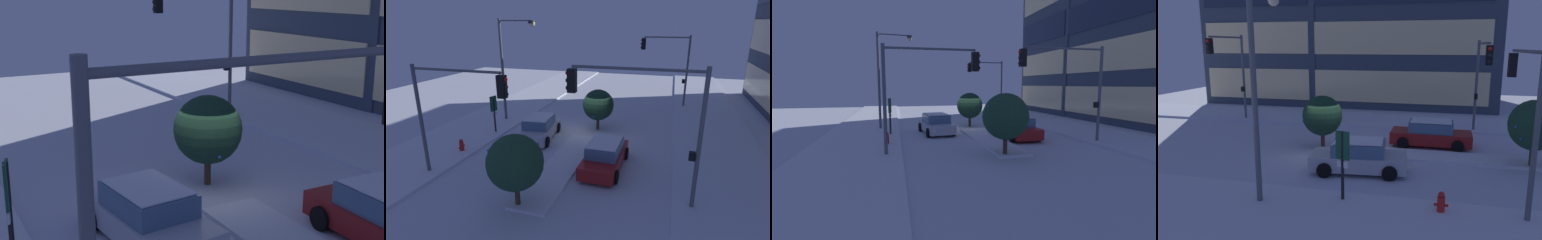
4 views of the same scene
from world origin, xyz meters
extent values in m
plane|color=silver|center=(0.00, 0.00, 0.00)|extent=(52.00, 52.00, 0.00)
cube|color=#F9E09E|center=(-11.13, 12.77, 2.11)|extent=(10.29, 0.10, 2.81)
cube|color=#B7B7C1|center=(2.17, -3.00, 0.53)|extent=(4.45, 2.27, 0.66)
cube|color=slate|center=(2.17, -3.00, 1.14)|extent=(2.47, 1.88, 0.60)
cube|color=white|center=(2.17, -3.00, 1.47)|extent=(2.29, 1.75, 0.04)
cylinder|color=black|center=(0.67, -2.24, 0.33)|extent=(0.68, 0.29, 0.66)
cylinder|color=black|center=(0.86, -4.06, 0.33)|extent=(0.68, 0.29, 0.66)
sphere|color=#F9E5B2|center=(2.96, 1.59, 0.50)|extent=(0.16, 0.16, 0.16)
sphere|color=#F9E5B2|center=(2.98, 2.80, 0.50)|extent=(0.16, 0.16, 0.16)
cylinder|color=black|center=(3.73, 1.29, 0.33)|extent=(0.66, 0.23, 0.66)
cylinder|color=black|center=(3.77, 3.08, 0.33)|extent=(0.66, 0.23, 0.66)
cylinder|color=#565960|center=(8.49, -4.12, 5.44)|extent=(0.12, 4.68, 0.12)
cylinder|color=#565960|center=(-8.92, 6.46, 3.21)|extent=(0.18, 0.18, 6.41)
cube|color=black|center=(-8.92, 2.53, 5.61)|extent=(0.32, 0.36, 1.00)
sphere|color=black|center=(-8.92, 2.34, 5.61)|extent=(0.20, 0.20, 0.20)
sphere|color=black|center=(-8.92, 2.34, 5.29)|extent=(0.20, 0.20, 0.20)
cube|color=black|center=(-8.92, 6.24, 2.40)|extent=(0.20, 0.24, 0.36)
cylinder|color=black|center=(2.30, -6.32, 1.34)|extent=(0.12, 0.12, 2.69)
cube|color=#144C2D|center=(2.30, -6.32, 2.17)|extent=(0.54, 0.21, 1.04)
cube|color=white|center=(2.30, -6.32, 1.47)|extent=(0.44, 0.17, 0.24)
cylinder|color=#473323|center=(-0.64, 0.36, 0.45)|extent=(0.22, 0.22, 0.91)
sphere|color=#193823|center=(-0.64, 0.36, 1.85)|extent=(2.22, 2.22, 2.22)
sphere|color=blue|center=(-1.53, 0.56, 1.19)|extent=(0.10, 0.10, 0.10)
sphere|color=blue|center=(-1.45, 0.41, 1.07)|extent=(0.10, 0.10, 0.10)
sphere|color=blue|center=(0.27, 0.25, 1.21)|extent=(0.10, 0.10, 0.10)
sphere|color=blue|center=(-1.63, -0.09, 1.55)|extent=(0.10, 0.10, 0.10)
sphere|color=blue|center=(-1.58, 0.78, 1.41)|extent=(0.10, 0.10, 0.10)
camera|label=1|loc=(13.65, -7.99, 6.29)|focal=50.18mm
camera|label=2|loc=(19.85, 5.16, 7.50)|focal=28.45mm
camera|label=3|loc=(23.12, -5.96, 3.63)|focal=26.55mm
camera|label=4|loc=(5.49, -18.16, 5.65)|focal=33.55mm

